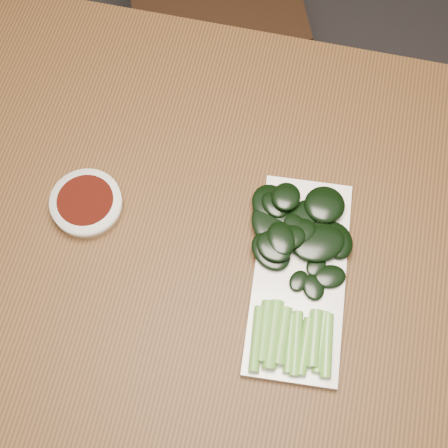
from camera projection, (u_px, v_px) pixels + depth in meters
ground at (226, 348)px, 1.63m from camera, size 6.00×6.00×0.00m
table at (227, 257)px, 1.00m from camera, size 1.40×0.80×0.75m
sauce_bowl at (87, 204)px, 0.94m from camera, size 0.11×0.11×0.03m
serving_plate at (299, 276)px, 0.91m from camera, size 0.15×0.32×0.01m
gai_lan at (296, 266)px, 0.89m from camera, size 0.18×0.31×0.03m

